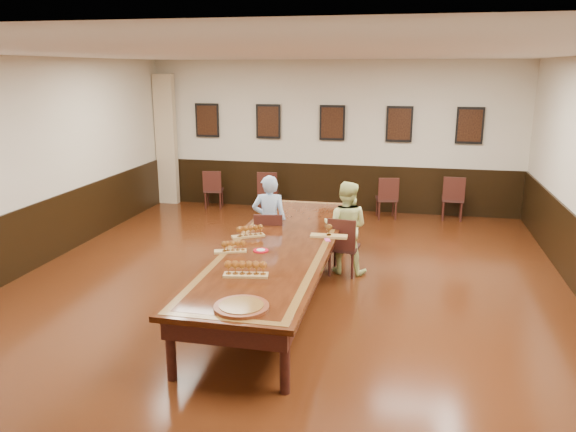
% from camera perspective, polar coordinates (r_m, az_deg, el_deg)
% --- Properties ---
extents(floor, '(8.00, 10.00, 0.02)m').
position_cam_1_polar(floor, '(7.79, -0.78, -8.12)').
color(floor, black).
rests_on(floor, ground).
extents(ceiling, '(8.00, 10.00, 0.02)m').
position_cam_1_polar(ceiling, '(7.18, -0.88, 16.27)').
color(ceiling, white).
rests_on(ceiling, floor).
extents(wall_back, '(8.00, 0.02, 3.20)m').
position_cam_1_polar(wall_back, '(12.19, 4.53, 8.05)').
color(wall_back, beige).
rests_on(wall_back, floor).
extents(wall_front, '(8.00, 0.02, 3.20)m').
position_cam_1_polar(wall_front, '(2.93, -24.39, -15.79)').
color(wall_front, beige).
rests_on(wall_front, floor).
extents(wall_left, '(0.02, 10.00, 3.20)m').
position_cam_1_polar(wall_left, '(9.09, -26.36, 4.24)').
color(wall_left, beige).
rests_on(wall_left, floor).
extents(chair_man, '(0.50, 0.53, 0.92)m').
position_cam_1_polar(chair_man, '(8.64, -1.93, -2.50)').
color(chair_man, '#311916').
rests_on(chair_man, floor).
extents(chair_woman, '(0.47, 0.50, 0.90)m').
position_cam_1_polar(chair_woman, '(8.46, 5.69, -2.99)').
color(chair_woman, '#311916').
rests_on(chair_woman, floor).
extents(spare_chair_a, '(0.47, 0.50, 0.85)m').
position_cam_1_polar(spare_chair_a, '(12.58, -7.57, 2.76)').
color(spare_chair_a, '#311916').
rests_on(spare_chair_a, floor).
extents(spare_chair_b, '(0.48, 0.51, 0.90)m').
position_cam_1_polar(spare_chair_b, '(12.11, -2.03, 2.52)').
color(spare_chair_b, '#311916').
rests_on(spare_chair_b, floor).
extents(spare_chair_c, '(0.49, 0.52, 0.88)m').
position_cam_1_polar(spare_chair_c, '(11.76, 10.00, 1.89)').
color(spare_chair_c, '#311916').
rests_on(spare_chair_c, floor).
extents(spare_chair_d, '(0.44, 0.48, 0.92)m').
position_cam_1_polar(spare_chair_d, '(11.96, 16.40, 1.81)').
color(spare_chair_d, '#311916').
rests_on(spare_chair_d, floor).
extents(person_man, '(0.59, 0.44, 1.46)m').
position_cam_1_polar(person_man, '(8.66, -1.90, -0.58)').
color(person_man, '#4F85C7').
rests_on(person_man, floor).
extents(person_woman, '(0.75, 0.62, 1.41)m').
position_cam_1_polar(person_woman, '(8.48, 5.88, -1.16)').
color(person_woman, '#DAE38E').
rests_on(person_woman, floor).
extents(pink_phone, '(0.10, 0.14, 0.01)m').
position_cam_1_polar(pink_phone, '(7.68, 4.02, -2.44)').
color(pink_phone, '#D848A3').
rests_on(pink_phone, conference_table).
extents(curtain, '(0.45, 0.18, 2.90)m').
position_cam_1_polar(curtain, '(13.07, -12.26, 7.55)').
color(curtain, tan).
rests_on(curtain, floor).
extents(wainscoting, '(8.00, 10.00, 1.00)m').
position_cam_1_polar(wainscoting, '(7.61, -0.80, -4.59)').
color(wainscoting, black).
rests_on(wainscoting, floor).
extents(conference_table, '(1.40, 5.00, 0.76)m').
position_cam_1_polar(conference_table, '(7.57, -0.80, -3.79)').
color(conference_table, black).
rests_on(conference_table, floor).
extents(posters, '(6.14, 0.04, 0.74)m').
position_cam_1_polar(posters, '(12.09, 4.51, 9.42)').
color(posters, black).
rests_on(posters, wall_back).
extents(flight_a, '(0.46, 0.35, 0.17)m').
position_cam_1_polar(flight_a, '(7.79, -4.03, -1.61)').
color(flight_a, olive).
rests_on(flight_a, conference_table).
extents(flight_b, '(0.52, 0.18, 0.19)m').
position_cam_1_polar(flight_b, '(7.79, 4.18, -1.55)').
color(flight_b, olive).
rests_on(flight_b, conference_table).
extents(flight_c, '(0.43, 0.25, 0.15)m').
position_cam_1_polar(flight_c, '(7.18, -5.78, -3.16)').
color(flight_c, olive).
rests_on(flight_c, conference_table).
extents(flight_d, '(0.52, 0.24, 0.19)m').
position_cam_1_polar(flight_d, '(6.34, -4.32, -5.43)').
color(flight_d, olive).
rests_on(flight_d, conference_table).
extents(red_plate_grp, '(0.20, 0.20, 0.03)m').
position_cam_1_polar(red_plate_grp, '(7.21, -2.78, -3.54)').
color(red_plate_grp, '#AD0B1A').
rests_on(red_plate_grp, conference_table).
extents(carved_platter, '(0.68, 0.68, 0.04)m').
position_cam_1_polar(carved_platter, '(5.56, -4.75, -9.18)').
color(carved_platter, '#512010').
rests_on(carved_platter, conference_table).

